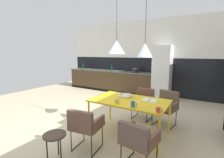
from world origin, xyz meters
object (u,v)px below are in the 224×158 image
(bottle_spice_small, at_px, (83,66))
(dining_table, at_px, (129,102))
(open_book, at_px, (150,100))
(bottle_vinegar_dark, at_px, (112,68))
(side_stool, at_px, (55,137))
(fruit_bowl, at_px, (125,95))
(armchair_head_of_table, at_px, (144,99))
(mug_wide_latte, at_px, (158,110))
(pendant_lamp_over_table_near, at_px, (117,47))
(refrigerator_column, at_px, (162,72))
(armchair_near_window, at_px, (137,138))
(cooking_pot, at_px, (135,70))
(armchair_by_stool, at_px, (85,123))
(pendant_lamp_over_table_far, at_px, (145,50))
(mug_tall_blue, at_px, (133,104))
(mug_dark_espresso, at_px, (117,101))
(armchair_corner_seat, at_px, (166,104))

(bottle_spice_small, bearing_deg, dining_table, -38.04)
(open_book, bearing_deg, bottle_vinegar_dark, 133.02)
(bottle_vinegar_dark, distance_m, side_stool, 4.60)
(fruit_bowl, xyz_separation_m, open_book, (0.52, 0.05, -0.03))
(armchair_head_of_table, bearing_deg, mug_wide_latte, 120.77)
(armchair_head_of_table, distance_m, pendant_lamp_over_table_near, 1.63)
(refrigerator_column, height_order, dining_table, refrigerator_column)
(armchair_near_window, xyz_separation_m, mug_wide_latte, (0.16, 0.47, 0.30))
(cooking_pot, bearing_deg, side_stool, -83.32)
(armchair_by_stool, relative_size, pendant_lamp_over_table_near, 0.60)
(open_book, height_order, cooking_pot, cooking_pot)
(mug_wide_latte, bearing_deg, cooking_pot, 118.48)
(side_stool, relative_size, pendant_lamp_over_table_far, 0.33)
(mug_tall_blue, distance_m, bottle_vinegar_dark, 4.09)
(mug_dark_espresso, bearing_deg, bottle_spice_small, 138.31)
(armchair_by_stool, distance_m, mug_dark_espresso, 0.72)
(armchair_head_of_table, bearing_deg, pendant_lamp_over_table_far, 111.42)
(mug_tall_blue, bearing_deg, bottle_vinegar_dark, 126.49)
(armchair_corner_seat, xyz_separation_m, mug_dark_espresso, (-0.67, -1.16, 0.27))
(open_book, xyz_separation_m, bottle_vinegar_dark, (-2.55, 2.74, 0.29))
(armchair_near_window, xyz_separation_m, open_book, (-0.16, 1.03, 0.26))
(refrigerator_column, bearing_deg, mug_wide_latte, -77.07)
(armchair_head_of_table, bearing_deg, mug_tall_blue, 104.06)
(open_book, bearing_deg, refrigerator_column, 99.24)
(armchair_corner_seat, bearing_deg, dining_table, 70.47)
(dining_table, distance_m, mug_dark_espresso, 0.35)
(fruit_bowl, height_order, open_book, fruit_bowl)
(mug_tall_blue, bearing_deg, armchair_head_of_table, 101.72)
(mug_tall_blue, xyz_separation_m, pendant_lamp_over_table_near, (-0.54, 0.36, 1.01))
(fruit_bowl, distance_m, pendant_lamp_over_table_near, 1.04)
(mug_dark_espresso, bearing_deg, side_stool, -116.44)
(bottle_spice_small, distance_m, side_stool, 5.51)
(armchair_near_window, distance_m, cooking_pot, 4.20)
(mug_dark_espresso, bearing_deg, open_book, 46.72)
(refrigerator_column, distance_m, pendant_lamp_over_table_far, 3.24)
(armchair_corner_seat, distance_m, fruit_bowl, 1.04)
(armchair_near_window, xyz_separation_m, pendant_lamp_over_table_far, (-0.22, 0.82, 1.25))
(armchair_corner_seat, bearing_deg, fruit_bowl, 58.32)
(cooking_pot, distance_m, pendant_lamp_over_table_near, 3.19)
(dining_table, bearing_deg, pendant_lamp_over_table_near, 179.50)
(armchair_near_window, distance_m, mug_dark_espresso, 0.88)
(armchair_by_stool, distance_m, pendant_lamp_over_table_far, 1.67)
(armchair_by_stool, height_order, pendant_lamp_over_table_far, pendant_lamp_over_table_far)
(mug_dark_espresso, height_order, side_stool, mug_dark_espresso)
(open_book, xyz_separation_m, pendant_lamp_over_table_near, (-0.67, -0.18, 1.05))
(armchair_corner_seat, xyz_separation_m, open_book, (-0.20, -0.66, 0.23))
(pendant_lamp_over_table_near, bearing_deg, armchair_near_window, -45.78)
(mug_wide_latte, relative_size, side_stool, 0.26)
(mug_wide_latte, bearing_deg, mug_dark_espresso, 175.82)
(mug_tall_blue, xyz_separation_m, cooking_pot, (-1.37, 3.34, 0.21))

